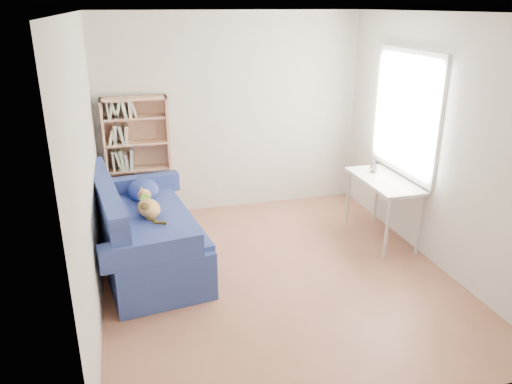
# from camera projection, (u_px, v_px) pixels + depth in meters

# --- Properties ---
(ground) EXTENTS (4.00, 4.00, 0.00)m
(ground) POSITION_uv_depth(u_px,v_px,m) (276.00, 274.00, 5.25)
(ground) COLOR brown
(ground) RESTS_ON ground
(room_shell) EXTENTS (3.54, 4.04, 2.62)m
(room_shell) POSITION_uv_depth(u_px,v_px,m) (287.00, 120.00, 4.73)
(room_shell) COLOR silver
(room_shell) RESTS_ON ground
(sofa) EXTENTS (1.18, 2.09, 0.97)m
(sofa) POSITION_uv_depth(u_px,v_px,m) (143.00, 233.00, 5.35)
(sofa) COLOR navy
(sofa) RESTS_ON ground
(bookshelf) EXTENTS (0.80, 0.25, 1.61)m
(bookshelf) POSITION_uv_depth(u_px,v_px,m) (139.00, 165.00, 6.35)
(bookshelf) COLOR tan
(bookshelf) RESTS_ON ground
(desk) EXTENTS (0.50, 1.09, 0.75)m
(desk) POSITION_uv_depth(u_px,v_px,m) (384.00, 186.00, 5.85)
(desk) COLOR white
(desk) RESTS_ON ground
(pen_cup) EXTENTS (0.08, 0.08, 0.16)m
(pen_cup) POSITION_uv_depth(u_px,v_px,m) (373.00, 167.00, 6.05)
(pen_cup) COLOR white
(pen_cup) RESTS_ON desk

